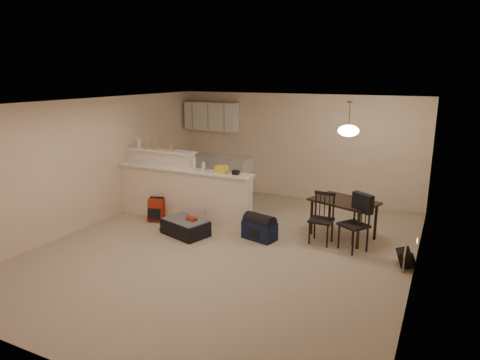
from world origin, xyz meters
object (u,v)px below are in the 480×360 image
Objects in this scene: suitcase at (185,228)px; black_daypack at (405,258)px; red_backpack at (156,210)px; dining_chair_far at (354,223)px; navy_duffel at (260,231)px; pendant_lamp at (348,130)px; dining_table at (344,205)px; dining_chair_near at (321,219)px.

suitcase is 2.89× the size of black_daypack.
suitcase is 1.82× the size of red_backpack.
navy_duffel is at bearing -136.63° from dining_chair_far.
black_daypack is (1.17, -0.79, -1.86)m from pendant_lamp.
dining_table is 0.64m from dining_chair_far.
dining_table is at bearing 41.30° from suitcase.
red_backpack is at bearing -148.75° from dining_table.
dining_chair_near reaches higher than suitcase.
dining_chair_far is at bearing -61.03° from pendant_lamp.
suitcase reaches higher than black_daypack.
pendant_lamp reaches higher than navy_duffel.
dining_chair_near reaches higher than navy_duffel.
pendant_lamp reaches higher than dining_table.
pendant_lamp is 1.63m from dining_chair_far.
red_backpack reaches higher than black_daypack.
dining_chair_near is at bearing 34.03° from suitcase.
red_backpack is (-3.96, -0.24, -0.25)m from dining_chair_far.
red_backpack reaches higher than navy_duffel.
dining_table is at bearing -4.72° from red_backpack.
dining_table is 0.57m from dining_chair_near.
dining_table reaches higher than suitcase.
red_backpack is 2.32m from navy_duffel.
pendant_lamp is at bearing 43.94° from black_daypack.
dining_chair_far is at bearing 21.92° from navy_duffel.
red_backpack is (-3.66, -0.79, -0.39)m from dining_table.
black_daypack is at bearing -14.89° from dining_table.
pendant_lamp is 1.63m from dining_chair_near.
dining_chair_far reaches higher than dining_chair_near.
pendant_lamp reaches higher than dining_chair_near.
dining_chair_far is 3.97m from red_backpack.
black_daypack is at bearing 13.40° from navy_duffel.
dining_table is 4.50× the size of black_daypack.
pendant_lamp is 0.68× the size of dining_chair_near.
dining_chair_near reaches higher than dining_table.
red_backpack is at bearing -141.60° from dining_chair_far.
dining_chair_far is 1.15× the size of suitcase.
suitcase is at bearing -155.72° from pendant_lamp.
dining_chair_near is (-0.28, -0.47, -1.53)m from pendant_lamp.
navy_duffel is at bearing -149.34° from pendant_lamp.
dining_table is 2.17× the size of navy_duffel.
dining_chair_near is (-0.28, -0.47, -0.17)m from dining_table.
pendant_lamp is at bearing 153.83° from dining_chair_far.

